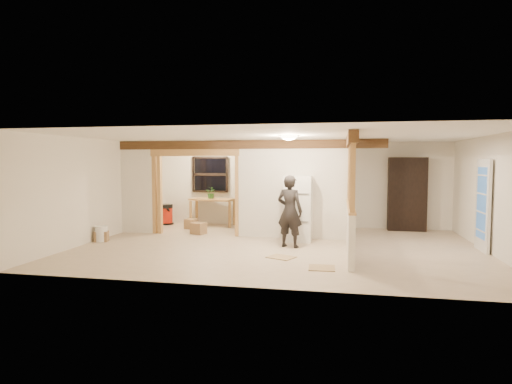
% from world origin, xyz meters
% --- Properties ---
extents(floor, '(9.00, 6.50, 0.01)m').
position_xyz_m(floor, '(0.00, 0.00, -0.01)').
color(floor, '#C6AF93').
rests_on(floor, ground).
extents(ceiling, '(9.00, 6.50, 0.01)m').
position_xyz_m(ceiling, '(0.00, 0.00, 2.50)').
color(ceiling, white).
extents(wall_back, '(9.00, 0.01, 2.50)m').
position_xyz_m(wall_back, '(0.00, 3.25, 1.25)').
color(wall_back, silver).
rests_on(wall_back, floor).
extents(wall_front, '(9.00, 0.01, 2.50)m').
position_xyz_m(wall_front, '(0.00, -3.25, 1.25)').
color(wall_front, silver).
rests_on(wall_front, floor).
extents(wall_left, '(0.01, 6.50, 2.50)m').
position_xyz_m(wall_left, '(-4.50, 0.00, 1.25)').
color(wall_left, silver).
rests_on(wall_left, floor).
extents(wall_right, '(0.01, 6.50, 2.50)m').
position_xyz_m(wall_right, '(4.50, 0.00, 1.25)').
color(wall_right, silver).
rests_on(wall_right, floor).
extents(partition_left_stub, '(0.90, 0.12, 2.50)m').
position_xyz_m(partition_left_stub, '(-4.05, 1.20, 1.25)').
color(partition_left_stub, silver).
rests_on(partition_left_stub, floor).
extents(partition_center, '(2.80, 0.12, 2.50)m').
position_xyz_m(partition_center, '(0.20, 1.20, 1.25)').
color(partition_center, silver).
rests_on(partition_center, floor).
extents(doorway_frame, '(2.46, 0.14, 2.20)m').
position_xyz_m(doorway_frame, '(-2.40, 1.20, 1.10)').
color(doorway_frame, tan).
rests_on(doorway_frame, floor).
extents(header_beam_back, '(7.00, 0.18, 0.22)m').
position_xyz_m(header_beam_back, '(-1.00, 1.20, 2.38)').
color(header_beam_back, '#51341B').
rests_on(header_beam_back, ceiling).
extents(header_beam_right, '(0.18, 3.30, 0.22)m').
position_xyz_m(header_beam_right, '(1.60, -0.40, 2.38)').
color(header_beam_right, '#51341B').
rests_on(header_beam_right, ceiling).
extents(pony_wall, '(0.12, 3.20, 1.00)m').
position_xyz_m(pony_wall, '(1.60, -0.40, 0.50)').
color(pony_wall, silver).
rests_on(pony_wall, floor).
extents(stud_partition, '(0.14, 3.20, 1.32)m').
position_xyz_m(stud_partition, '(1.60, -0.40, 1.66)').
color(stud_partition, tan).
rests_on(stud_partition, pony_wall).
extents(window_back, '(1.12, 0.10, 1.10)m').
position_xyz_m(window_back, '(-2.60, 3.17, 1.55)').
color(window_back, black).
rests_on(window_back, wall_back).
extents(french_door, '(0.12, 0.86, 2.00)m').
position_xyz_m(french_door, '(4.42, 0.40, 1.00)').
color(french_door, white).
rests_on(french_door, floor).
extents(ceiling_dome_main, '(0.36, 0.36, 0.16)m').
position_xyz_m(ceiling_dome_main, '(0.30, -0.50, 2.48)').
color(ceiling_dome_main, '#FFEABF').
rests_on(ceiling_dome_main, ceiling).
extents(ceiling_dome_util, '(0.32, 0.32, 0.14)m').
position_xyz_m(ceiling_dome_util, '(-2.50, 2.30, 2.48)').
color(ceiling_dome_util, '#FFEABF').
rests_on(ceiling_dome_util, ceiling).
extents(hanging_bulb, '(0.07, 0.07, 0.07)m').
position_xyz_m(hanging_bulb, '(-2.00, 1.60, 2.18)').
color(hanging_bulb, '#FFD88C').
rests_on(hanging_bulb, ceiling).
extents(refrigerator, '(0.66, 0.64, 1.61)m').
position_xyz_m(refrigerator, '(0.37, 0.82, 0.80)').
color(refrigerator, white).
rests_on(refrigerator, floor).
extents(woman, '(0.69, 0.55, 1.65)m').
position_xyz_m(woman, '(0.27, 0.00, 0.82)').
color(woman, black).
rests_on(woman, floor).
extents(work_table, '(1.43, 0.92, 0.83)m').
position_xyz_m(work_table, '(-2.42, 2.82, 0.42)').
color(work_table, tan).
rests_on(work_table, floor).
extents(potted_plant, '(0.40, 0.37, 0.36)m').
position_xyz_m(potted_plant, '(-2.43, 2.75, 1.01)').
color(potted_plant, '#245222').
rests_on(potted_plant, work_table).
extents(shop_vac, '(0.55, 0.55, 0.63)m').
position_xyz_m(shop_vac, '(-3.92, 2.78, 0.32)').
color(shop_vac, '#A11809').
rests_on(shop_vac, floor).
extents(bookshelf, '(1.03, 0.34, 2.07)m').
position_xyz_m(bookshelf, '(3.23, 3.01, 1.03)').
color(bookshelf, black).
rests_on(bookshelf, floor).
extents(bucket, '(0.35, 0.35, 0.38)m').
position_xyz_m(bucket, '(-4.32, -0.20, 0.19)').
color(bucket, silver).
rests_on(bucket, floor).
extents(box_util_a, '(0.44, 0.41, 0.31)m').
position_xyz_m(box_util_a, '(-2.35, 1.30, 0.15)').
color(box_util_a, '#967148').
rests_on(box_util_a, floor).
extents(box_util_b, '(0.33, 0.33, 0.28)m').
position_xyz_m(box_util_b, '(-2.88, 2.15, 0.14)').
color(box_util_b, '#967148').
rests_on(box_util_b, floor).
extents(box_front, '(0.36, 0.33, 0.25)m').
position_xyz_m(box_front, '(-4.32, -0.20, 0.12)').
color(box_front, '#967148').
rests_on(box_front, floor).
extents(floor_panel_near, '(0.49, 0.49, 0.02)m').
position_xyz_m(floor_panel_near, '(1.08, -1.83, 0.01)').
color(floor_panel_near, tan).
rests_on(floor_panel_near, floor).
extents(floor_panel_far, '(0.63, 0.58, 0.02)m').
position_xyz_m(floor_panel_far, '(0.23, -1.10, 0.01)').
color(floor_panel_far, tan).
rests_on(floor_panel_far, floor).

